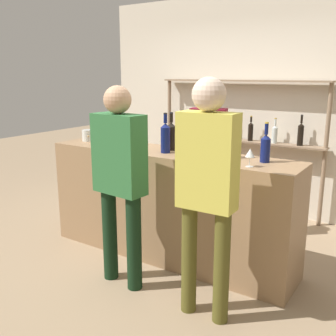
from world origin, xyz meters
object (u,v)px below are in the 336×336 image
wine_glass (250,153)px  ice_bucket (111,135)px  counter_bottle_2 (234,144)px  counter_bottle_3 (171,136)px  customer_center (120,172)px  customer_right (207,181)px  cork_jar (88,135)px  server_behind_counter (208,150)px  counter_bottle_1 (165,137)px  counter_bottle_0 (265,147)px

wine_glass → ice_bucket: 1.58m
counter_bottle_2 → counter_bottle_3: (-0.65, -0.01, 0.02)m
customer_center → customer_right: (0.83, -0.03, 0.06)m
cork_jar → server_behind_counter: server_behind_counter is taller
counter_bottle_3 → server_behind_counter: size_ratio=0.22×
counter_bottle_3 → ice_bucket: size_ratio=1.69×
counter_bottle_1 → customer_right: customer_right is taller
counter_bottle_3 → wine_glass: size_ratio=2.50×
counter_bottle_1 → customer_right: 1.02m
counter_bottle_1 → counter_bottle_3: 0.13m
wine_glass → cork_jar: size_ratio=1.17×
counter_bottle_2 → counter_bottle_1: bearing=-167.3°
wine_glass → ice_bucket: bearing=175.4°
counter_bottle_0 → counter_bottle_1: 0.93m
wine_glass → cork_jar: 1.98m
counter_bottle_3 → server_behind_counter: (0.09, 0.59, -0.22)m
wine_glass → customer_right: (-0.10, -0.53, -0.12)m
ice_bucket → counter_bottle_1: bearing=-1.6°
customer_center → customer_right: size_ratio=0.96×
cork_jar → server_behind_counter: (1.15, 0.64, -0.14)m
wine_glass → ice_bucket: size_ratio=0.68×
counter_bottle_1 → cork_jar: size_ratio=2.95×
cork_jar → customer_right: (1.86, -0.72, -0.07)m
counter_bottle_2 → server_behind_counter: size_ratio=0.20×
server_behind_counter → customer_center: size_ratio=0.97×
ice_bucket → server_behind_counter: server_behind_counter is taller
customer_right → wine_glass: bearing=-12.8°
server_behind_counter → customer_center: bearing=-20.0°
ice_bucket → customer_right: (1.47, -0.66, -0.12)m
counter_bottle_0 → counter_bottle_3: (-0.94, 0.01, 0.02)m
server_behind_counter → counter_bottle_1: bearing=-20.2°
counter_bottle_1 → counter_bottle_2: 0.65m
counter_bottle_3 → wine_glass: (0.90, -0.24, -0.04)m
ice_bucket → cork_jar: ice_bucket is taller
counter_bottle_2 → wine_glass: 0.35m
cork_jar → counter_bottle_1: bearing=-4.2°
ice_bucket → counter_bottle_2: bearing=5.3°
counter_bottle_3 → ice_bucket: (-0.67, -0.11, -0.03)m
counter_bottle_2 → wine_glass: bearing=-44.4°
counter_bottle_2 → customer_center: size_ratio=0.19×
wine_glass → server_behind_counter: size_ratio=0.09×
counter_bottle_2 → counter_bottle_3: bearing=-179.0°
counter_bottle_0 → server_behind_counter: (-0.85, 0.60, -0.21)m
counter_bottle_1 → cork_jar: 1.09m
counter_bottle_0 → customer_right: size_ratio=0.19×
counter_bottle_0 → wine_glass: 0.24m
wine_glass → customer_center: (-0.94, -0.50, -0.18)m
counter_bottle_1 → ice_bucket: bearing=178.4°
server_behind_counter → ice_bucket: bearing=-61.8°
counter_bottle_0 → customer_center: bearing=-143.3°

